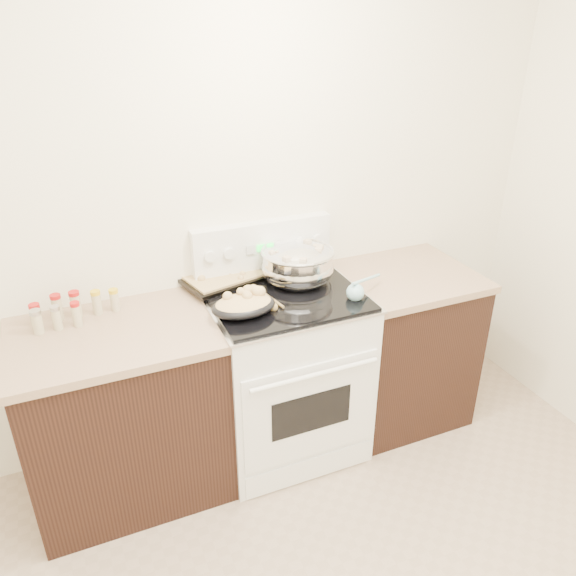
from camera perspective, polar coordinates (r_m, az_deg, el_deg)
room_shell at (r=1.18m, az=10.52°, el=0.08°), size 4.10×3.60×2.75m
counter_left at (r=2.90m, az=-16.11°, el=-12.00°), size 0.93×0.67×0.92m
counter_right at (r=3.35m, az=11.20°, el=-5.62°), size 0.73×0.67×0.92m
kitchen_range at (r=3.03m, az=-0.41°, el=-8.22°), size 0.78×0.73×1.22m
mixing_bowl at (r=2.89m, az=0.99°, el=2.35°), size 0.41×0.41×0.22m
roasting_pan at (r=2.60m, az=-4.50°, el=-1.63°), size 0.31×0.21×0.12m
baking_sheet at (r=2.95m, az=-6.69°, el=1.14°), size 0.47×0.38×0.06m
wooden_spoon at (r=2.68m, az=-1.63°, el=-1.59°), size 0.07×0.25×0.04m
blue_ladle at (r=2.76m, az=6.96°, el=-0.32°), size 0.26×0.18×0.11m
spice_jars at (r=2.76m, az=-21.45°, el=-2.08°), size 0.39×0.14×0.13m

